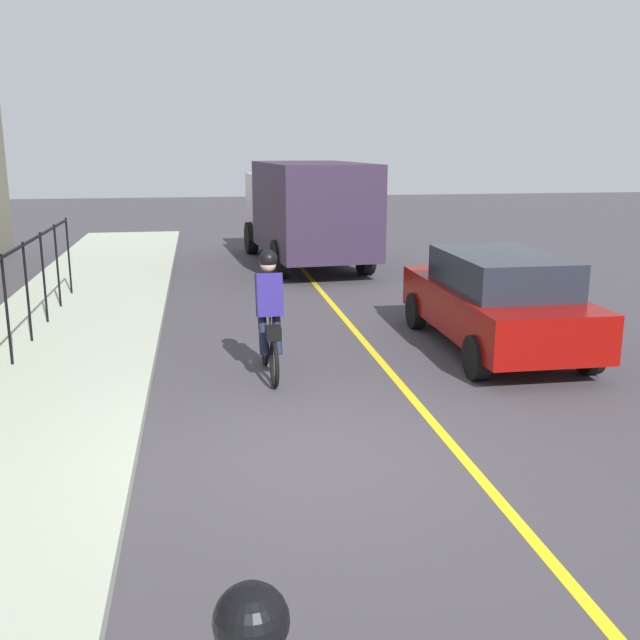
{
  "coord_description": "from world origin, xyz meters",
  "views": [
    {
      "loc": [
        -6.99,
        1.06,
        3.23
      ],
      "look_at": [
        2.08,
        -0.45,
        1.0
      ],
      "focal_mm": 40.72,
      "sensor_mm": 36.0,
      "label": 1
    }
  ],
  "objects": [
    {
      "name": "lane_line_centre",
      "position": [
        0.0,
        -1.6,
        0.0
      ],
      "size": [
        36.0,
        0.12,
        0.01
      ],
      "primitive_type": "cube",
      "color": "yellow",
      "rests_on": "ground"
    },
    {
      "name": "ground_plane",
      "position": [
        0.0,
        0.0,
        0.0
      ],
      "size": [
        80.0,
        80.0,
        0.0
      ],
      "primitive_type": "plane",
      "color": "#3F3B41"
    },
    {
      "name": "cyclist_lead",
      "position": [
        2.86,
        0.15,
        0.91
      ],
      "size": [
        1.71,
        0.37,
        1.83
      ],
      "rotation": [
        0.0,
        0.0,
        0.03
      ],
      "color": "black",
      "rests_on": "ground"
    },
    {
      "name": "patrol_sedan",
      "position": [
        3.72,
        -3.57,
        0.82
      ],
      "size": [
        4.41,
        1.94,
        1.58
      ],
      "rotation": [
        0.0,
        0.0,
        -0.01
      ],
      "color": "maroon",
      "rests_on": "ground"
    },
    {
      "name": "box_truck_background",
      "position": [
        12.58,
        -1.8,
        1.55
      ],
      "size": [
        6.88,
        2.98,
        2.78
      ],
      "rotation": [
        0.0,
        0.0,
        0.08
      ],
      "color": "#2E2138",
      "rests_on": "ground"
    }
  ]
}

